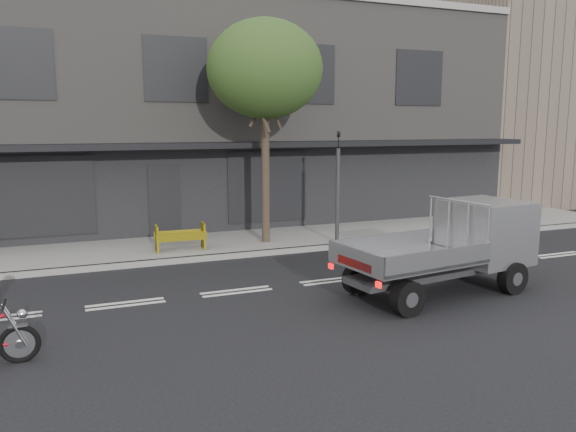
# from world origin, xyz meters

# --- Properties ---
(ground) EXTENTS (80.00, 80.00, 0.00)m
(ground) POSITION_xyz_m (0.00, 0.00, 0.00)
(ground) COLOR black
(ground) RESTS_ON ground
(sidewalk) EXTENTS (32.00, 3.20, 0.15)m
(sidewalk) POSITION_xyz_m (0.00, 4.70, 0.07)
(sidewalk) COLOR gray
(sidewalk) RESTS_ON ground
(kerb) EXTENTS (32.00, 0.20, 0.15)m
(kerb) POSITION_xyz_m (0.00, 3.10, 0.07)
(kerb) COLOR gray
(kerb) RESTS_ON ground
(building_main) EXTENTS (26.00, 10.00, 8.00)m
(building_main) POSITION_xyz_m (0.00, 11.30, 4.00)
(building_main) COLOR slate
(building_main) RESTS_ON ground
(building_neighbour) EXTENTS (14.00, 10.00, 10.00)m
(building_neighbour) POSITION_xyz_m (20.00, 11.30, 5.00)
(building_neighbour) COLOR brown
(building_neighbour) RESTS_ON ground
(street_tree) EXTENTS (3.40, 3.40, 6.74)m
(street_tree) POSITION_xyz_m (2.20, 4.20, 5.28)
(street_tree) COLOR #382B21
(street_tree) RESTS_ON ground
(traffic_light_pole) EXTENTS (0.12, 0.12, 3.50)m
(traffic_light_pole) POSITION_xyz_m (4.20, 3.35, 1.65)
(traffic_light_pole) COLOR #2D2D30
(traffic_light_pole) RESTS_ON ground
(flatbed_ute) EXTENTS (4.67, 2.37, 2.07)m
(flatbed_ute) POSITION_xyz_m (5.06, -1.67, 1.18)
(flatbed_ute) COLOR black
(flatbed_ute) RESTS_ON ground
(construction_barrier) EXTENTS (1.44, 0.62, 0.79)m
(construction_barrier) POSITION_xyz_m (-0.46, 3.79, 0.55)
(construction_barrier) COLOR yellow
(construction_barrier) RESTS_ON sidewalk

